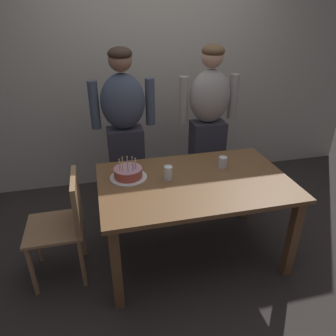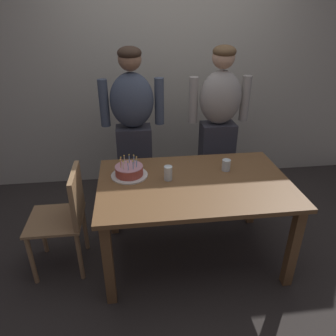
{
  "view_description": "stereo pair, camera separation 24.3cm",
  "coord_description": "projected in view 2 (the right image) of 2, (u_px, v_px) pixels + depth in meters",
  "views": [
    {
      "loc": [
        -0.71,
        -2.05,
        1.95
      ],
      "look_at": [
        -0.2,
        0.06,
        0.84
      ],
      "focal_mm": 33.56,
      "sensor_mm": 36.0,
      "label": 1
    },
    {
      "loc": [
        -0.47,
        -2.09,
        1.95
      ],
      "look_at": [
        -0.2,
        0.06,
        0.84
      ],
      "focal_mm": 33.56,
      "sensor_mm": 36.0,
      "label": 2
    }
  ],
  "objects": [
    {
      "name": "back_wall",
      "position": [
        169.0,
        72.0,
        3.57
      ],
      "size": [
        5.2,
        0.1,
        2.6
      ],
      "primitive_type": "cube",
      "color": "beige",
      "rests_on": "ground_plane"
    },
    {
      "name": "water_glass_near",
      "position": [
        168.0,
        173.0,
        2.45
      ],
      "size": [
        0.07,
        0.07,
        0.12
      ],
      "primitive_type": "cylinder",
      "color": "silver",
      "rests_on": "dining_table"
    },
    {
      "name": "dining_table",
      "position": [
        194.0,
        192.0,
        2.49
      ],
      "size": [
        1.5,
        0.96,
        0.74
      ],
      "color": "brown",
      "rests_on": "ground_plane"
    },
    {
      "name": "person_man_bearded",
      "position": [
        133.0,
        131.0,
        3.07
      ],
      "size": [
        0.61,
        0.27,
        1.66
      ],
      "rotation": [
        0.0,
        0.0,
        3.14
      ],
      "color": "#33333D",
      "rests_on": "ground_plane"
    },
    {
      "name": "birthday_cake",
      "position": [
        129.0,
        171.0,
        2.51
      ],
      "size": [
        0.29,
        0.29,
        0.16
      ],
      "color": "white",
      "rests_on": "dining_table"
    },
    {
      "name": "water_glass_far",
      "position": [
        226.0,
        165.0,
        2.6
      ],
      "size": [
        0.07,
        0.07,
        0.09
      ],
      "primitive_type": "cylinder",
      "color": "silver",
      "rests_on": "dining_table"
    },
    {
      "name": "ground_plane",
      "position": [
        191.0,
        254.0,
        2.79
      ],
      "size": [
        10.0,
        10.0,
        0.0
      ],
      "primitive_type": "plane",
      "color": "#332D2B"
    },
    {
      "name": "dining_chair",
      "position": [
        66.0,
        213.0,
        2.46
      ],
      "size": [
        0.42,
        0.42,
        0.87
      ],
      "rotation": [
        0.0,
        0.0,
        -1.57
      ],
      "color": "#A37A51",
      "rests_on": "ground_plane"
    },
    {
      "name": "person_woman_cardigan",
      "position": [
        218.0,
        128.0,
        3.16
      ],
      "size": [
        0.61,
        0.27,
        1.66
      ],
      "rotation": [
        0.0,
        0.0,
        3.14
      ],
      "color": "#33333D",
      "rests_on": "ground_plane"
    }
  ]
}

